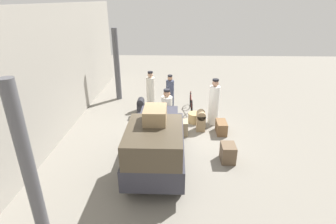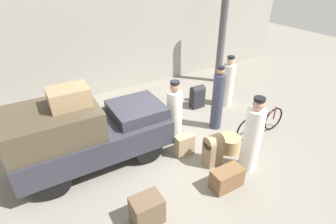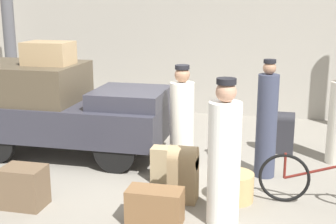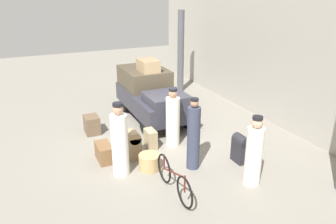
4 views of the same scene
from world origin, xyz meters
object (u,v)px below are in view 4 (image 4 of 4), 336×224
at_px(trunk_umber_medium, 240,148).
at_px(conductor_in_dark_uniform, 194,136).
at_px(wicker_basket, 150,162).
at_px(suitcase_small_leather, 151,139).
at_px(porter_lifting_near_truck, 120,143).
at_px(porter_with_bicycle, 254,154).
at_px(truck, 151,93).
at_px(trunk_barrel_dark, 134,144).
at_px(porter_carrying_trunk, 173,120).
at_px(bicycle, 174,179).
at_px(suitcase_black_upright, 92,125).
at_px(trunk_wicker_pale, 104,152).
at_px(trunk_on_truck_roof, 148,65).

bearing_deg(trunk_umber_medium, conductor_in_dark_uniform, -101.43).
bearing_deg(wicker_basket, suitcase_small_leather, 156.84).
bearing_deg(porter_lifting_near_truck, porter_with_bicycle, 57.91).
distance_m(truck, trunk_barrel_dark, 2.96).
bearing_deg(porter_carrying_trunk, suitcase_small_leather, -99.06).
bearing_deg(bicycle, porter_lifting_near_truck, -147.25).
xyz_separation_m(porter_carrying_trunk, suitcase_black_upright, (-1.78, -1.94, -0.50)).
bearing_deg(porter_carrying_trunk, bicycle, -24.83).
bearing_deg(trunk_barrel_dark, trunk_wicker_pale, -105.58).
distance_m(bicycle, porter_with_bicycle, 1.91).
xyz_separation_m(wicker_basket, suitcase_black_upright, (-2.75, -0.84, 0.08)).
distance_m(trunk_umber_medium, trunk_on_truck_roof, 4.37).
height_order(porter_with_bicycle, porter_lifting_near_truck, porter_lifting_near_truck).
distance_m(porter_with_bicycle, conductor_in_dark_uniform, 1.50).
height_order(porter_lifting_near_truck, suitcase_black_upright, porter_lifting_near_truck).
xyz_separation_m(bicycle, trunk_on_truck_roof, (-4.58, 1.22, 1.46)).
height_order(trunk_umber_medium, trunk_on_truck_roof, trunk_on_truck_roof).
distance_m(bicycle, trunk_wicker_pale, 2.33).
relative_size(truck, trunk_umber_medium, 4.55).
xyz_separation_m(porter_with_bicycle, porter_carrying_trunk, (-2.55, -0.83, 0.02)).
bearing_deg(bicycle, trunk_wicker_pale, -153.83).
height_order(porter_carrying_trunk, trunk_umber_medium, porter_carrying_trunk).
bearing_deg(trunk_umber_medium, trunk_wicker_pale, -115.67).
relative_size(porter_carrying_trunk, trunk_umber_medium, 2.27).
bearing_deg(trunk_barrel_dark, suitcase_black_upright, -162.10).
xyz_separation_m(wicker_basket, trunk_umber_medium, (0.64, 2.28, 0.21)).
bearing_deg(suitcase_black_upright, trunk_on_truck_roof, 106.39).
relative_size(bicycle, porter_lifting_near_truck, 0.94).
xyz_separation_m(truck, suitcase_small_leather, (2.13, -0.87, -0.61)).
bearing_deg(trunk_on_truck_roof, truck, -0.00).
xyz_separation_m(trunk_barrel_dark, trunk_wicker_pale, (-0.21, -0.75, -0.19)).
height_order(suitcase_small_leather, trunk_wicker_pale, suitcase_small_leather).
height_order(trunk_umber_medium, trunk_wicker_pale, trunk_umber_medium).
height_order(trunk_barrel_dark, suitcase_black_upright, trunk_barrel_dark).
xyz_separation_m(wicker_basket, porter_lifting_near_truck, (-0.08, -0.71, 0.65)).
height_order(porter_with_bicycle, trunk_on_truck_roof, trunk_on_truck_roof).
bearing_deg(conductor_in_dark_uniform, bicycle, -48.87).
bearing_deg(porter_carrying_trunk, trunk_umber_medium, 36.23).
relative_size(porter_carrying_trunk, suitcase_black_upright, 3.05).
bearing_deg(porter_lifting_near_truck, wicker_basket, 83.71).
height_order(conductor_in_dark_uniform, trunk_barrel_dark, conductor_in_dark_uniform).
bearing_deg(porter_with_bicycle, suitcase_black_upright, -147.37).
relative_size(trunk_umber_medium, trunk_on_truck_roof, 0.95).
bearing_deg(bicycle, suitcase_small_leather, 171.06).
xyz_separation_m(truck, trunk_on_truck_roof, (-0.18, 0.00, 0.94)).
bearing_deg(porter_lifting_near_truck, trunk_on_truck_roof, 148.31).
relative_size(porter_lifting_near_truck, suitcase_black_upright, 3.28).
bearing_deg(conductor_in_dark_uniform, suitcase_small_leather, -158.81).
height_order(wicker_basket, porter_with_bicycle, porter_with_bicycle).
relative_size(truck, conductor_in_dark_uniform, 1.86).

